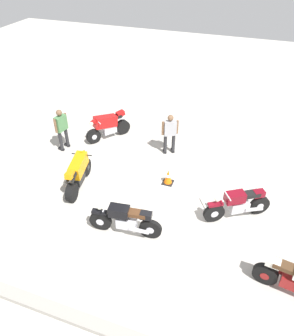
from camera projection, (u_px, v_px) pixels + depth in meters
The scene contains 9 objects.
ground_plane at pixel (169, 197), 10.36m from camera, with size 40.00×40.00×0.00m, color #B7B2A8.
curb_edge at pixel (108, 330), 6.86m from camera, with size 14.00×0.30×0.15m, color #9C978F.
motorcycle_black_cruiser at pixel (125, 220), 8.82m from camera, with size 2.09×0.70×1.09m.
motorcycle_maroon_cruiser at pixel (238, 204), 9.33m from camera, with size 1.83×1.22×1.09m.
motorcycle_orange_sportbike at pixel (78, 172), 10.43m from camera, with size 0.70×1.96×1.14m.
motorcycle_red_sportbike at pixel (108, 125), 12.89m from camera, with size 1.32×1.68×1.14m.
person_in_green_shirt at pixel (62, 127), 12.05m from camera, with size 0.39×0.65×1.67m.
person_in_gray_shirt at pixel (170, 132), 11.84m from camera, with size 0.59×0.48×1.62m.
traffic_cone at pixel (168, 177), 10.77m from camera, with size 0.36×0.36×0.53m.
Camera 1 is at (-1.93, 7.49, 6.99)m, focal length 34.11 mm.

